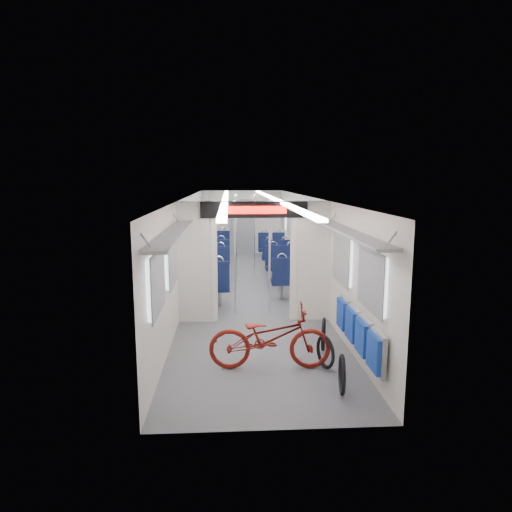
# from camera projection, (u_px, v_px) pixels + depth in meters

# --- Properties ---
(carriage) EXTENTS (12.00, 12.02, 2.31)m
(carriage) POSITION_uv_depth(u_px,v_px,m) (250.00, 233.00, 10.39)
(carriage) COLOR #515456
(carriage) RESTS_ON ground
(bicycle) EXTENTS (1.78, 0.68, 0.93)m
(bicycle) POSITION_uv_depth(u_px,v_px,m) (270.00, 338.00, 6.57)
(bicycle) COLOR maroon
(bicycle) RESTS_ON ground
(flip_bench) EXTENTS (0.12, 2.12, 0.54)m
(flip_bench) POSITION_uv_depth(u_px,v_px,m) (358.00, 331.00, 6.50)
(flip_bench) COLOR gray
(flip_bench) RESTS_ON carriage
(bike_hoop_a) EXTENTS (0.13, 0.52, 0.52)m
(bike_hoop_a) POSITION_uv_depth(u_px,v_px,m) (342.00, 376.00, 5.81)
(bike_hoop_a) COLOR black
(bike_hoop_a) RESTS_ON ground
(bike_hoop_b) EXTENTS (0.19, 0.49, 0.49)m
(bike_hoop_b) POSITION_uv_depth(u_px,v_px,m) (325.00, 353.00, 6.61)
(bike_hoop_b) COLOR black
(bike_hoop_b) RESTS_ON ground
(bike_hoop_c) EXTENTS (0.19, 0.53, 0.54)m
(bike_hoop_c) POSITION_uv_depth(u_px,v_px,m) (323.00, 336.00, 7.29)
(bike_hoop_c) COLOR black
(bike_hoop_c) RESTS_ON ground
(seat_bay_near_left) EXTENTS (0.93, 2.18, 1.13)m
(seat_bay_near_left) POSITION_uv_depth(u_px,v_px,m) (210.00, 273.00, 10.62)
(seat_bay_near_left) COLOR #0C1538
(seat_bay_near_left) RESTS_ON ground
(seat_bay_near_right) EXTENTS (0.90, 2.04, 1.09)m
(seat_bay_near_right) POSITION_uv_depth(u_px,v_px,m) (287.00, 269.00, 11.19)
(seat_bay_near_right) COLOR #0C1538
(seat_bay_near_right) RESTS_ON ground
(seat_bay_far_left) EXTENTS (0.96, 2.30, 1.17)m
(seat_bay_far_left) POSITION_uv_depth(u_px,v_px,m) (214.00, 250.00, 13.82)
(seat_bay_far_left) COLOR #0C1538
(seat_bay_far_left) RESTS_ON ground
(seat_bay_far_right) EXTENTS (0.88, 1.94, 1.06)m
(seat_bay_far_right) POSITION_uv_depth(u_px,v_px,m) (274.00, 250.00, 14.30)
(seat_bay_far_right) COLOR #0C1538
(seat_bay_far_right) RESTS_ON ground
(stanchion_near_left) EXTENTS (0.04, 0.04, 2.30)m
(stanchion_near_left) POSITION_uv_depth(u_px,v_px,m) (235.00, 259.00, 9.06)
(stanchion_near_left) COLOR silver
(stanchion_near_left) RESTS_ON ground
(stanchion_near_right) EXTENTS (0.04, 0.04, 2.30)m
(stanchion_near_right) POSITION_uv_depth(u_px,v_px,m) (270.00, 259.00, 9.08)
(stanchion_near_right) COLOR silver
(stanchion_near_right) RESTS_ON ground
(stanchion_far_left) EXTENTS (0.04, 0.04, 2.30)m
(stanchion_far_left) POSITION_uv_depth(u_px,v_px,m) (236.00, 237.00, 12.54)
(stanchion_far_left) COLOR silver
(stanchion_far_left) RESTS_ON ground
(stanchion_far_right) EXTENTS (0.04, 0.04, 2.30)m
(stanchion_far_right) POSITION_uv_depth(u_px,v_px,m) (254.00, 236.00, 12.70)
(stanchion_far_right) COLOR silver
(stanchion_far_right) RESTS_ON ground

